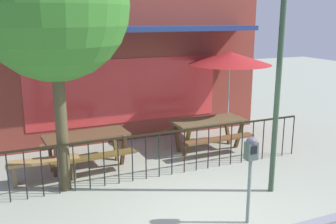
# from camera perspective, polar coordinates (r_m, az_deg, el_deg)

# --- Properties ---
(ground) EXTENTS (40.00, 40.00, 0.00)m
(ground) POSITION_cam_1_polar(r_m,az_deg,el_deg) (6.75, 6.19, -15.15)
(ground) COLOR #9CA492
(pub_storefront) EXTENTS (7.94, 1.50, 4.93)m
(pub_storefront) POSITION_cam_1_polar(r_m,az_deg,el_deg) (10.34, -6.64, 9.40)
(pub_storefront) COLOR #51221A
(pub_storefront) RESTS_ON ground
(patio_fence_front) EXTENTS (6.69, 0.04, 0.97)m
(patio_fence_front) POSITION_cam_1_polar(r_m,az_deg,el_deg) (8.05, -0.36, -4.96)
(patio_fence_front) COLOR black
(patio_fence_front) RESTS_ON ground
(picnic_table_left) EXTENTS (1.89, 1.48, 0.79)m
(picnic_table_left) POSITION_cam_1_polar(r_m,az_deg,el_deg) (8.66, -11.88, -4.26)
(picnic_table_left) COLOR brown
(picnic_table_left) RESTS_ON ground
(picnic_table_right) EXTENTS (1.83, 1.40, 0.79)m
(picnic_table_right) POSITION_cam_1_polar(r_m,az_deg,el_deg) (9.68, 5.93, -2.08)
(picnic_table_right) COLOR brown
(picnic_table_right) RESTS_ON ground
(patio_umbrella) EXTENTS (2.16, 2.16, 2.37)m
(patio_umbrella) POSITION_cam_1_polar(r_m,az_deg,el_deg) (10.29, 9.08, 7.77)
(patio_umbrella) COLOR black
(patio_umbrella) RESTS_ON ground
(patio_bench) EXTENTS (1.42, 0.42, 0.48)m
(patio_bench) POSITION_cam_1_polar(r_m,az_deg,el_deg) (8.24, -17.81, -7.51)
(patio_bench) COLOR #A47D48
(patio_bench) RESTS_ON ground
(parking_meter_near) EXTENTS (0.18, 0.17, 1.46)m
(parking_meter_near) POSITION_cam_1_polar(r_m,az_deg,el_deg) (6.22, 12.08, -6.51)
(parking_meter_near) COLOR slate
(parking_meter_near) RESTS_ON ground
(street_tree) EXTENTS (2.66, 2.66, 4.78)m
(street_tree) POSITION_cam_1_polar(r_m,az_deg,el_deg) (7.22, -16.52, 14.71)
(street_tree) COLOR #49412A
(street_tree) RESTS_ON ground
(street_lamp) EXTENTS (0.28, 0.28, 3.98)m
(street_lamp) POSITION_cam_1_polar(r_m,az_deg,el_deg) (7.19, 16.15, 8.02)
(street_lamp) COLOR #304833
(street_lamp) RESTS_ON ground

